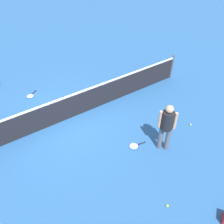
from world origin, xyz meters
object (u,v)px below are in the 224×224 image
(tennis_ball_near_player, at_px, (190,125))
(tennis_ball_midcourt, at_px, (167,206))
(player_near_side, at_px, (167,124))
(tennis_racket_near_player, at_px, (135,146))
(tennis_racket_far_player, at_px, (31,96))

(tennis_ball_near_player, bearing_deg, tennis_ball_midcourt, -147.40)
(player_near_side, distance_m, tennis_racket_near_player, 1.32)
(player_near_side, relative_size, tennis_ball_midcourt, 25.76)
(tennis_racket_near_player, xyz_separation_m, tennis_ball_near_player, (2.20, -0.32, 0.02))
(player_near_side, bearing_deg, tennis_ball_midcourt, -128.84)
(tennis_racket_near_player, bearing_deg, tennis_ball_midcourt, -105.05)
(player_near_side, height_order, tennis_ball_midcourt, player_near_side)
(tennis_racket_near_player, bearing_deg, tennis_racket_far_player, 112.46)
(tennis_racket_far_player, xyz_separation_m, tennis_ball_near_player, (4.03, -4.75, 0.02))
(tennis_racket_far_player, height_order, tennis_ball_near_player, tennis_ball_near_player)
(tennis_racket_near_player, relative_size, tennis_ball_midcourt, 9.14)
(player_near_side, relative_size, tennis_ball_near_player, 25.76)
(player_near_side, height_order, tennis_racket_near_player, player_near_side)
(tennis_racket_far_player, height_order, tennis_ball_midcourt, tennis_ball_midcourt)
(player_near_side, distance_m, tennis_ball_near_player, 1.82)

